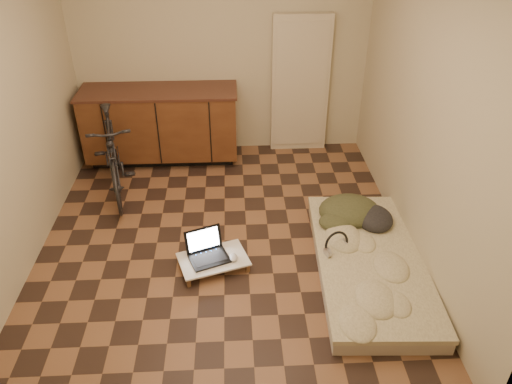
{
  "coord_description": "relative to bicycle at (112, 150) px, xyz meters",
  "views": [
    {
      "loc": [
        0.11,
        -3.86,
        3.03
      ],
      "look_at": [
        0.31,
        0.01,
        0.55
      ],
      "focal_mm": 35.0,
      "sensor_mm": 36.0,
      "label": 1
    }
  ],
  "objects": [
    {
      "name": "room_shell",
      "position": [
        1.2,
        -1.0,
        0.79
      ],
      "size": [
        3.5,
        4.0,
        2.6
      ],
      "color": "brown",
      "rests_on": "ground"
    },
    {
      "name": "cabinets",
      "position": [
        0.45,
        0.7,
        -0.04
      ],
      "size": [
        1.84,
        0.62,
        0.91
      ],
      "color": "black",
      "rests_on": "ground"
    },
    {
      "name": "appliance_panel",
      "position": [
        2.15,
        0.94,
        0.34
      ],
      "size": [
        0.7,
        0.1,
        1.7
      ],
      "primitive_type": "cube",
      "color": "beige",
      "rests_on": "ground"
    },
    {
      "name": "bicycle",
      "position": [
        0.0,
        0.0,
        0.0
      ],
      "size": [
        0.81,
        1.63,
        1.01
      ],
      "primitive_type": "imported",
      "rotation": [
        0.0,
        0.0,
        0.23
      ],
      "color": "black",
      "rests_on": "ground"
    },
    {
      "name": "futon",
      "position": [
        2.5,
        -1.5,
        -0.42
      ],
      "size": [
        1.01,
        1.96,
        0.17
      ],
      "rotation": [
        0.0,
        0.0,
        -0.05
      ],
      "color": "#B2A58E",
      "rests_on": "ground"
    },
    {
      "name": "clothing_pile",
      "position": [
        2.5,
        -0.9,
        -0.22
      ],
      "size": [
        0.66,
        0.56,
        0.25
      ],
      "primitive_type": null,
      "rotation": [
        0.0,
        0.0,
        -0.05
      ],
      "color": "#373B22",
      "rests_on": "futon"
    },
    {
      "name": "headphones",
      "position": [
        2.21,
        -1.41,
        -0.25
      ],
      "size": [
        0.34,
        0.33,
        0.18
      ],
      "primitive_type": null,
      "rotation": [
        0.0,
        0.0,
        0.4
      ],
      "color": "black",
      "rests_on": "futon"
    },
    {
      "name": "lap_desk",
      "position": [
        1.1,
        -1.39,
        -0.42
      ],
      "size": [
        0.69,
        0.55,
        0.1
      ],
      "rotation": [
        0.0,
        0.0,
        0.31
      ],
      "color": "brown",
      "rests_on": "ground"
    },
    {
      "name": "laptop",
      "position": [
        1.05,
        -1.35,
        -0.36
      ],
      "size": [
        0.43,
        0.41,
        0.23
      ],
      "rotation": [
        0.0,
        0.0,
        0.37
      ],
      "color": "black",
      "rests_on": "lap_desk"
    },
    {
      "name": "mouse",
      "position": [
        1.29,
        -1.4,
        -0.39
      ],
      "size": [
        0.08,
        0.12,
        0.04
      ],
      "primitive_type": "ellipsoid",
      "rotation": [
        0.0,
        0.0,
        0.06
      ],
      "color": "silver",
      "rests_on": "lap_desk"
    }
  ]
}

